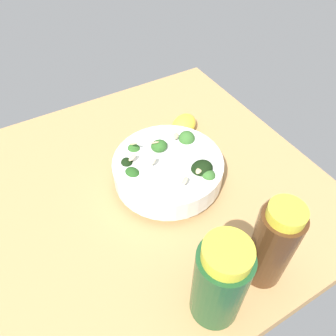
% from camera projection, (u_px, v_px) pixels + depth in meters
% --- Properties ---
extents(ground_plane, '(0.66, 0.66, 0.04)m').
position_uv_depth(ground_plane, '(151.00, 189.00, 0.68)').
color(ground_plane, tan).
extents(bowl_of_broccoli, '(0.21, 0.21, 0.09)m').
position_uv_depth(bowl_of_broccoli, '(168.00, 168.00, 0.64)').
color(bowl_of_broccoli, white).
rests_on(bowl_of_broccoli, ground_plane).
extents(lemon_wedge, '(0.09, 0.09, 0.04)m').
position_uv_depth(lemon_wedge, '(184.00, 125.00, 0.76)').
color(lemon_wedge, yellow).
rests_on(lemon_wedge, ground_plane).
extents(bottle_tall, '(0.06, 0.06, 0.17)m').
position_uv_depth(bottle_tall, '(272.00, 245.00, 0.47)').
color(bottle_tall, '#472814').
rests_on(bottle_tall, ground_plane).
extents(bottle_short, '(0.07, 0.07, 0.17)m').
position_uv_depth(bottle_short, '(220.00, 282.00, 0.43)').
color(bottle_short, '#194723').
rests_on(bottle_short, ground_plane).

